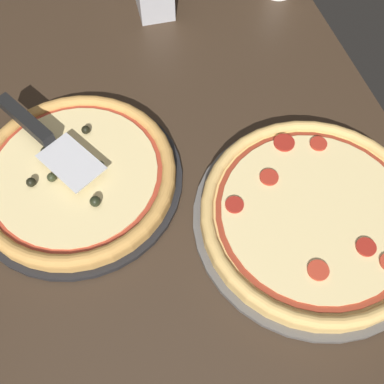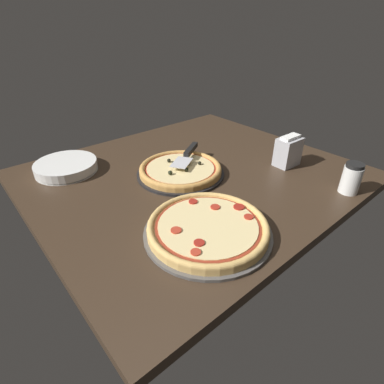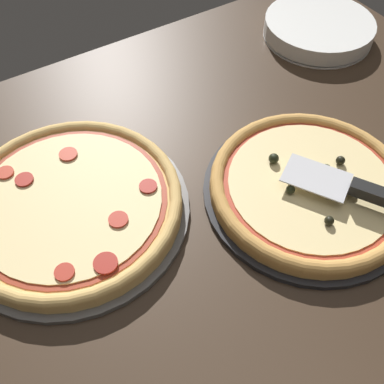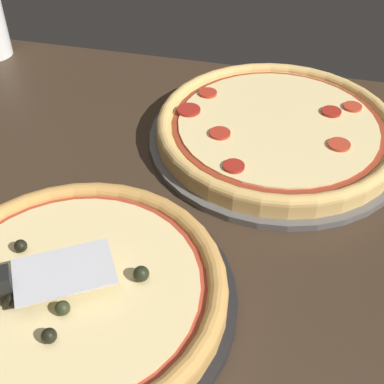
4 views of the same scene
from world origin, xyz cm
name	(u,v)px [view 4 (image 4 of 4)]	position (x,y,z in cm)	size (l,w,h in cm)	color
ground_plane	(50,288)	(0.00, 0.00, -1.80)	(122.62, 108.71, 3.60)	#38281C
pizza_pan_front	(76,300)	(4.67, -2.41, 0.50)	(35.00, 35.00, 1.00)	black
pizza_front	(73,289)	(4.66, -2.42, 2.40)	(32.90, 32.90, 3.94)	#C68E47
pizza_pan_back	(276,139)	(22.14, 32.30, 0.50)	(37.94, 37.94, 1.00)	#565451
pizza_back	(277,128)	(22.13, 32.29, 2.58)	(35.66, 35.66, 3.02)	#DBAD60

